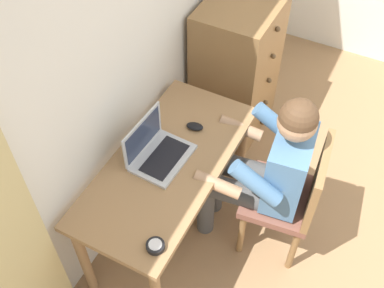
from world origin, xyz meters
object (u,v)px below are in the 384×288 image
(person_seated, at_px, (265,166))
(computer_mouse, at_px, (195,126))
(laptop, at_px, (156,150))
(dresser, at_px, (236,70))
(desk_clock, at_px, (155,246))
(chair, at_px, (292,195))
(desk, at_px, (168,174))

(person_seated, height_order, computer_mouse, person_seated)
(laptop, distance_m, computer_mouse, 0.30)
(dresser, relative_size, laptop, 3.04)
(dresser, height_order, desk_clock, dresser)
(desk_clock, bearing_deg, dresser, 9.62)
(chair, bearing_deg, desk_clock, 148.96)
(laptop, bearing_deg, dresser, -0.57)
(desk, relative_size, person_seated, 1.02)
(laptop, xyz_separation_m, computer_mouse, (0.28, -0.09, -0.04))
(laptop, bearing_deg, person_seated, -65.91)
(person_seated, bearing_deg, laptop, 114.09)
(desk, relative_size, chair, 1.39)
(chair, bearing_deg, desk, 112.57)
(person_seated, relative_size, laptop, 3.42)
(desk, height_order, computer_mouse, computer_mouse)
(desk_clock, bearing_deg, desk, 23.31)
(chair, bearing_deg, laptop, 109.95)
(dresser, xyz_separation_m, desk_clock, (-1.58, -0.27, 0.21))
(person_seated, relative_size, desk_clock, 13.36)
(desk, bearing_deg, computer_mouse, -3.55)
(person_seated, distance_m, laptop, 0.61)
(computer_mouse, bearing_deg, desk, 165.49)
(desk, distance_m, chair, 0.72)
(person_seated, bearing_deg, chair, -83.79)
(dresser, xyz_separation_m, computer_mouse, (-0.81, -0.08, 0.21))
(dresser, relative_size, desk_clock, 11.86)
(dresser, height_order, laptop, dresser)
(chair, height_order, desk_clock, chair)
(desk, xyz_separation_m, person_seated, (0.25, -0.48, 0.06))
(person_seated, distance_m, computer_mouse, 0.47)
(person_seated, height_order, desk_clock, person_seated)
(person_seated, distance_m, desk_clock, 0.78)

